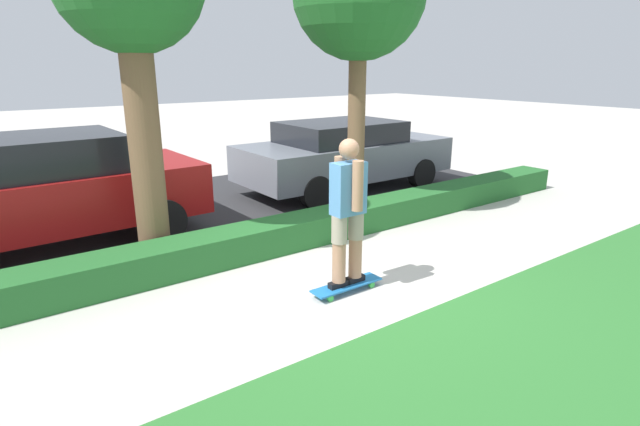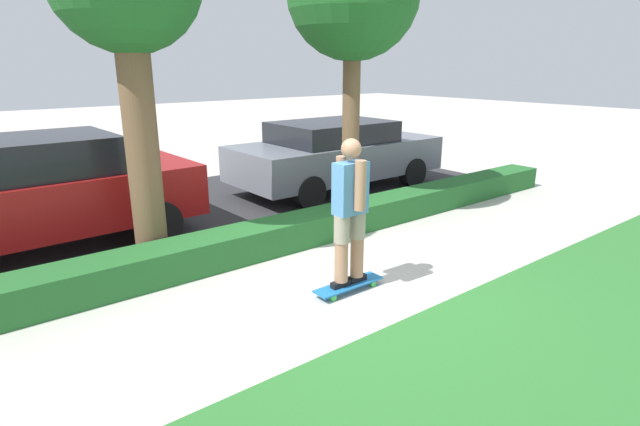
{
  "view_description": "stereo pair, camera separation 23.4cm",
  "coord_description": "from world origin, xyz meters",
  "px_view_note": "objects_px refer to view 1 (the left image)",
  "views": [
    {
      "loc": [
        -3.65,
        -4.31,
        2.61
      ],
      "look_at": [
        -0.08,
        0.6,
        0.79
      ],
      "focal_mm": 28.0,
      "sensor_mm": 36.0,
      "label": 1
    },
    {
      "loc": [
        -3.84,
        -4.17,
        2.61
      ],
      "look_at": [
        -0.08,
        0.6,
        0.79
      ],
      "focal_mm": 28.0,
      "sensor_mm": 36.0,
      "label": 2
    }
  ],
  "objects_px": {
    "skateboard": "(347,285)",
    "skater_person": "(348,210)",
    "parked_car_middle": "(344,153)",
    "parked_car_front": "(51,189)"
  },
  "relations": [
    {
      "from": "skateboard",
      "to": "skater_person",
      "type": "relative_size",
      "value": 0.53
    },
    {
      "from": "parked_car_middle",
      "to": "skater_person",
      "type": "bearing_deg",
      "value": -128.6
    },
    {
      "from": "skateboard",
      "to": "skater_person",
      "type": "height_order",
      "value": "skater_person"
    },
    {
      "from": "parked_car_front",
      "to": "skateboard",
      "type": "bearing_deg",
      "value": -59.01
    },
    {
      "from": "parked_car_front",
      "to": "skater_person",
      "type": "bearing_deg",
      "value": -59.01
    },
    {
      "from": "parked_car_front",
      "to": "parked_car_middle",
      "type": "xyz_separation_m",
      "value": [
        5.65,
        0.17,
        -0.08
      ]
    },
    {
      "from": "skateboard",
      "to": "parked_car_middle",
      "type": "bearing_deg",
      "value": 51.76
    },
    {
      "from": "skateboard",
      "to": "parked_car_middle",
      "type": "xyz_separation_m",
      "value": [
        3.17,
        4.02,
        0.7
      ]
    },
    {
      "from": "skater_person",
      "to": "parked_car_front",
      "type": "bearing_deg",
      "value": 122.76
    },
    {
      "from": "parked_car_middle",
      "to": "parked_car_front",
      "type": "bearing_deg",
      "value": -178.66
    }
  ]
}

